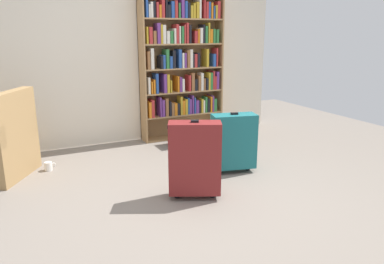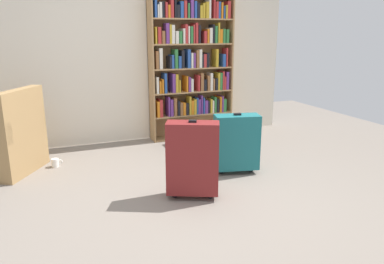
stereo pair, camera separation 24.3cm
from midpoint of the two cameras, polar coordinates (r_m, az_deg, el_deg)
ground_plane at (r=3.39m, az=2.55°, el=-10.54°), size 7.81×7.81×0.00m
back_wall at (r=5.14m, az=-7.62°, el=13.12°), size 4.46×0.10×2.60m
bookshelf at (r=5.21m, az=1.19°, el=10.60°), size 1.17×0.25×1.94m
armchair at (r=4.40m, az=-25.59°, el=-1.57°), size 0.96×0.96×0.90m
mug at (r=4.41m, az=-18.72°, el=-4.50°), size 0.12×0.08×0.10m
storage_box at (r=4.98m, az=1.63°, el=-0.39°), size 0.43×0.28×0.26m
suitcase_dark_red at (r=3.32m, az=2.20°, el=-4.07°), size 0.50×0.37×0.73m
suitcase_teal at (r=3.97m, az=8.58°, el=-1.56°), size 0.50×0.31×0.65m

